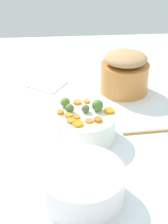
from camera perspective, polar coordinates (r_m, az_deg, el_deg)
The scene contains 21 objects.
tabletop at distance 1.29m, azimuth -1.62°, elevation -5.38°, with size 2.40×2.40×0.02m, color white.
serving_bowl_carrots at distance 1.28m, azimuth -0.00°, elevation -2.34°, with size 0.24×0.24×0.10m, color white.
metal_pot at distance 1.61m, azimuth 6.80°, elevation 5.77°, with size 0.23×0.23×0.14m, color #C97D37.
stuffing_mound at distance 1.57m, azimuth 7.03°, elevation 9.03°, with size 0.20×0.20×0.06m, color tan.
carrot_slice_0 at distance 1.32m, azimuth -1.16°, elevation 1.68°, with size 0.03×0.03×0.01m, color orange.
carrot_slice_1 at distance 1.26m, azimuth -3.99°, elevation -0.03°, with size 0.03×0.03×0.01m, color orange.
carrot_slice_2 at distance 1.21m, azimuth -2.24°, elevation -1.49°, with size 0.03×0.03×0.01m, color orange.
carrot_slice_3 at distance 1.27m, azimuth 4.27°, elevation 0.23°, with size 0.04×0.04×0.01m, color orange.
carrot_slice_4 at distance 1.21m, azimuth 2.34°, elevation -1.28°, with size 0.03×0.03×0.01m, color orange.
carrot_slice_5 at distance 1.24m, azimuth -2.58°, elevation -0.59°, with size 0.03×0.03×0.01m, color orange.
carrot_slice_6 at distance 1.33m, azimuth 0.45°, elevation 1.82°, with size 0.03×0.03×0.01m, color orange.
carrot_slice_7 at distance 1.21m, azimuth 0.84°, elevation -1.50°, with size 0.03×0.03×0.01m, color orange.
carrot_slice_8 at distance 1.23m, azimuth -1.21°, elevation -0.84°, with size 0.02×0.02×0.01m, color orange.
carrot_slice_9 at distance 1.19m, azimuth -1.04°, elevation -1.99°, with size 0.04×0.04×0.01m, color orange.
brussels_sprout_0 at distance 1.27m, azimuth 2.30°, elevation 1.14°, with size 0.04×0.04×0.04m, color #4D7D35.
brussels_sprout_1 at distance 1.26m, azimuth -2.44°, elevation 0.64°, with size 0.03×0.03×0.03m, color #51753D.
brussels_sprout_2 at distance 1.26m, azimuth 0.25°, elevation 0.59°, with size 0.03×0.03×0.03m, color #50763F.
brussels_sprout_3 at distance 1.30m, azimuth -3.21°, elevation 1.66°, with size 0.04×0.04×0.04m, color olive.
wooden_spoon at distance 1.38m, azimuth 13.67°, elevation -2.95°, with size 0.25×0.04×0.01m.
casserole_dish at distance 1.04m, azimuth -0.27°, elevation -12.06°, with size 0.26×0.26×0.10m, color white.
dish_towel at distance 1.71m, azimuth -6.57°, elevation 4.78°, with size 0.19×0.15×0.01m, color silver.
Camera 1 is at (0.05, 1.03, 0.79)m, focal length 54.26 mm.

